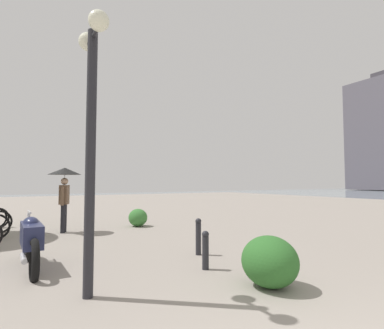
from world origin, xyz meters
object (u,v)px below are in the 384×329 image
at_px(lamppost, 91,110).
at_px(pedestrian, 65,181).
at_px(bollard_mid, 198,236).
at_px(motorcycle, 31,241).
at_px(bollard_near, 205,249).

xyz_separation_m(lamppost, pedestrian, (5.84, -0.44, -1.00)).
distance_m(lamppost, bollard_mid, 3.61).
relative_size(lamppost, motorcycle, 1.79).
relative_size(motorcycle, bollard_mid, 2.76).
distance_m(bollard_near, bollard_mid, 1.09).
height_order(motorcycle, pedestrian, pedestrian).
relative_size(lamppost, pedestrian, 1.91).
bearing_deg(bollard_near, lamppost, 97.70).
relative_size(pedestrian, bollard_near, 2.93).
bearing_deg(bollard_near, pedestrian, 16.76).
relative_size(motorcycle, bollard_near, 3.14).
bearing_deg(pedestrian, motorcycle, 164.72).
height_order(bollard_near, bollard_mid, bollard_mid).
relative_size(lamppost, bollard_mid, 4.93).
bearing_deg(lamppost, motorcycle, 17.58).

